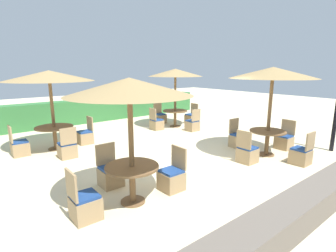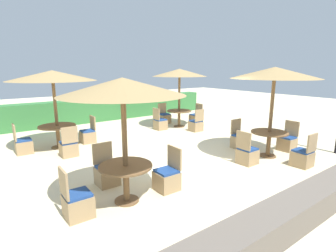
# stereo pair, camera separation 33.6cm
# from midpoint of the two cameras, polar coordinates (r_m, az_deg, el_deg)

# --- Properties ---
(ground_plane) EXTENTS (40.00, 40.00, 0.00)m
(ground_plane) POSITION_cam_midpoint_polar(r_m,az_deg,el_deg) (7.51, 4.03, -7.54)
(ground_plane) COLOR beige
(hedge_row) EXTENTS (13.00, 0.70, 1.09)m
(hedge_row) POSITION_cam_midpoint_polar(r_m,az_deg,el_deg) (13.20, -15.52, 3.28)
(hedge_row) COLOR #387A3D
(hedge_row) RESTS_ON ground_plane
(stone_border) EXTENTS (10.00, 0.56, 0.48)m
(stone_border) POSITION_cam_midpoint_polar(r_m,az_deg,el_deg) (5.46, 29.60, -14.56)
(stone_border) COLOR #6B6056
(stone_border) RESTS_ON ground_plane
(parasol_front_right) EXTENTS (2.45, 2.45, 2.60)m
(parasol_front_right) POSITION_cam_midpoint_polar(r_m,az_deg,el_deg) (8.04, 23.35, 10.49)
(parasol_front_right) COLOR brown
(parasol_front_right) RESTS_ON ground_plane
(round_table_front_right) EXTENTS (1.05, 1.05, 0.75)m
(round_table_front_right) POSITION_cam_midpoint_polar(r_m,az_deg,el_deg) (8.29, 22.25, -2.27)
(round_table_front_right) COLOR brown
(round_table_front_right) RESTS_ON ground_plane
(patio_chair_front_right_east) EXTENTS (0.46, 0.46, 0.93)m
(patio_chair_front_right_east) POSITION_cam_midpoint_polar(r_m,az_deg,el_deg) (9.23, 25.50, -3.20)
(patio_chair_front_right_east) COLOR tan
(patio_chair_front_right_east) RESTS_ON ground_plane
(patio_chair_front_right_west) EXTENTS (0.46, 0.46, 0.93)m
(patio_chair_front_right_west) POSITION_cam_midpoint_polar(r_m,az_deg,el_deg) (7.55, 18.05, -5.92)
(patio_chair_front_right_west) COLOR tan
(patio_chair_front_right_west) RESTS_ON ground_plane
(patio_chair_front_right_south) EXTENTS (0.46, 0.46, 0.93)m
(patio_chair_front_right_south) POSITION_cam_midpoint_polar(r_m,az_deg,el_deg) (7.94, 28.40, -5.94)
(patio_chair_front_right_south) COLOR tan
(patio_chair_front_right_south) RESTS_ON ground_plane
(patio_chair_front_right_north) EXTENTS (0.46, 0.46, 0.93)m
(patio_chair_front_right_north) POSITION_cam_midpoint_polar(r_m,az_deg,el_deg) (8.94, 16.39, -2.96)
(patio_chair_front_right_north) COLOR tan
(patio_chair_front_right_north) RESTS_ON ground_plane
(parasol_back_left) EXTENTS (2.68, 2.68, 2.50)m
(parasol_back_left) POSITION_cam_midpoint_polar(r_m,az_deg,el_deg) (8.96, -22.88, 10.02)
(parasol_back_left) COLOR brown
(parasol_back_left) RESTS_ON ground_plane
(round_table_back_left) EXTENTS (1.16, 1.16, 0.75)m
(round_table_back_left) POSITION_cam_midpoint_polar(r_m,az_deg,el_deg) (9.18, -21.96, -0.77)
(round_table_back_left) COLOR brown
(round_table_back_left) RESTS_ON ground_plane
(patio_chair_back_left_east) EXTENTS (0.46, 0.46, 0.93)m
(patio_chair_back_left_east) POSITION_cam_midpoint_polar(r_m,az_deg,el_deg) (9.54, -16.03, -1.96)
(patio_chair_back_left_east) COLOR tan
(patio_chair_back_left_east) RESTS_ON ground_plane
(patio_chair_back_left_south) EXTENTS (0.46, 0.46, 0.93)m
(patio_chair_back_left_south) POSITION_cam_midpoint_polar(r_m,az_deg,el_deg) (8.25, -19.70, -4.48)
(patio_chair_back_left_south) COLOR tan
(patio_chair_back_left_south) RESTS_ON ground_plane
(patio_chair_back_left_west) EXTENTS (0.46, 0.46, 0.93)m
(patio_chair_back_left_west) POSITION_cam_midpoint_polar(r_m,az_deg,el_deg) (9.08, -28.08, -3.71)
(patio_chair_back_left_west) COLOR tan
(patio_chair_back_left_west) RESTS_ON ground_plane
(parasol_back_right) EXTENTS (2.33, 2.33, 2.53)m
(parasol_back_right) POSITION_cam_midpoint_polar(r_m,az_deg,el_deg) (11.43, 3.37, 11.46)
(parasol_back_right) COLOR brown
(parasol_back_right) RESTS_ON ground_plane
(round_table_back_right) EXTENTS (1.07, 1.07, 0.73)m
(round_table_back_right) POSITION_cam_midpoint_polar(r_m,az_deg,el_deg) (11.60, 3.26, 2.65)
(round_table_back_right) COLOR brown
(round_table_back_right) RESTS_ON ground_plane
(patio_chair_back_right_west) EXTENTS (0.46, 0.46, 0.93)m
(patio_chair_back_right_west) POSITION_cam_midpoint_polar(r_m,az_deg,el_deg) (11.11, -0.88, 0.56)
(patio_chair_back_right_west) COLOR tan
(patio_chair_back_right_west) RESTS_ON ground_plane
(patio_chair_back_right_north) EXTENTS (0.46, 0.46, 0.93)m
(patio_chair_back_right_north) POSITION_cam_midpoint_polar(r_m,az_deg,el_deg) (12.43, -0.00, 1.86)
(patio_chair_back_right_north) COLOR tan
(patio_chair_back_right_north) RESTS_ON ground_plane
(patio_chair_back_right_east) EXTENTS (0.46, 0.46, 0.93)m
(patio_chair_back_right_east) POSITION_cam_midpoint_polar(r_m,az_deg,el_deg) (12.39, 6.87, 1.73)
(patio_chair_back_right_east) COLOR tan
(patio_chair_back_right_east) RESTS_ON ground_plane
(patio_chair_back_right_south) EXTENTS (0.46, 0.46, 0.93)m
(patio_chair_back_right_south) POSITION_cam_midpoint_polar(r_m,az_deg,el_deg) (10.91, 6.99, 0.24)
(patio_chair_back_right_south) COLOR tan
(patio_chair_back_right_south) RESTS_ON ground_plane
(parasol_front_left) EXTENTS (2.30, 2.30, 2.41)m
(parasol_front_left) POSITION_cam_midpoint_polar(r_m,az_deg,el_deg) (4.78, -7.85, 8.34)
(parasol_front_left) COLOR brown
(parasol_front_left) RESTS_ON ground_plane
(round_table_front_left) EXTENTS (1.03, 1.03, 0.75)m
(round_table_front_left) POSITION_cam_midpoint_polar(r_m,az_deg,el_deg) (5.17, -7.30, -10.21)
(round_table_front_left) COLOR brown
(round_table_front_left) RESTS_ON ground_plane
(patio_chair_front_left_north) EXTENTS (0.46, 0.46, 0.93)m
(patio_chair_front_left_north) POSITION_cam_midpoint_polar(r_m,az_deg,el_deg) (6.09, -11.62, -10.06)
(patio_chair_front_left_north) COLOR tan
(patio_chair_front_left_north) RESTS_ON ground_plane
(patio_chair_front_left_east) EXTENTS (0.46, 0.46, 0.93)m
(patio_chair_front_left_east) POSITION_cam_midpoint_polar(r_m,az_deg,el_deg) (5.73, 1.55, -11.26)
(patio_chair_front_left_east) COLOR tan
(patio_chair_front_left_east) RESTS_ON ground_plane
(patio_chair_front_left_west) EXTENTS (0.46, 0.46, 0.93)m
(patio_chair_front_left_west) POSITION_cam_midpoint_polar(r_m,az_deg,el_deg) (4.98, -17.30, -15.75)
(patio_chair_front_left_west) COLOR tan
(patio_chair_front_left_west) RESTS_ON ground_plane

